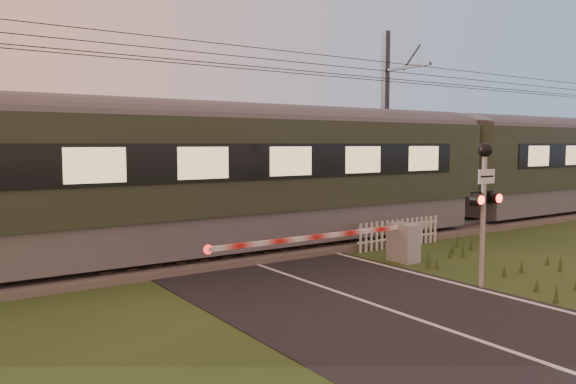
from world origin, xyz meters
TOP-DOWN VIEW (x-y plane):
  - ground at (0.00, 0.00)m, footprint 160.00×160.00m
  - road at (0.02, -0.23)m, footprint 6.00×140.00m
  - track_bed at (0.00, 6.50)m, footprint 140.00×3.40m
  - overhead_wires at (0.00, 6.50)m, footprint 120.00×0.62m
  - train at (9.87, 6.50)m, footprint 44.49×3.07m
  - boom_gate at (3.27, 2.99)m, footprint 7.06×0.81m
  - crossing_signal at (3.00, -0.05)m, footprint 0.84×0.35m
  - picket_fence at (5.12, 4.60)m, footprint 3.51×0.07m
  - catenary_mast at (8.45, 8.73)m, footprint 0.24×2.47m

SIDE VIEW (x-z plane):
  - ground at x=0.00m, z-range 0.00..0.00m
  - road at x=0.02m, z-range 0.00..0.03m
  - track_bed at x=0.00m, z-range -0.13..0.26m
  - picket_fence at x=5.12m, z-range 0.00..0.90m
  - boom_gate at x=3.27m, z-range 0.06..1.14m
  - crossing_signal at x=3.00m, z-range 0.62..3.91m
  - train at x=9.87m, z-range 0.28..4.43m
  - catenary_mast at x=8.45m, z-range 0.14..7.92m
  - overhead_wires at x=0.00m, z-range 5.41..6.04m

